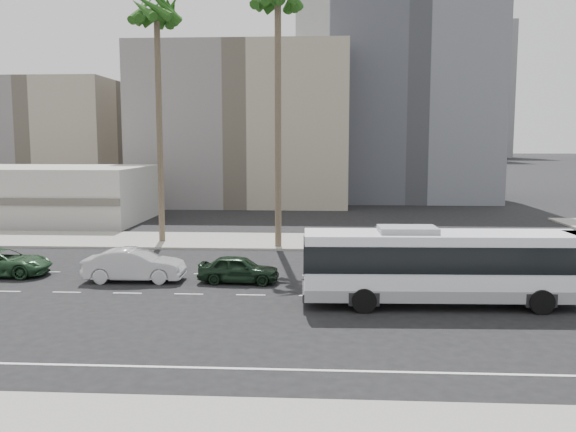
# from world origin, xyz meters

# --- Properties ---
(ground) EXTENTS (700.00, 700.00, 0.00)m
(ground) POSITION_xyz_m (0.00, 0.00, 0.00)
(ground) COLOR black
(ground) RESTS_ON ground
(sidewalk_north) EXTENTS (120.00, 7.00, 0.15)m
(sidewalk_north) POSITION_xyz_m (0.00, 15.50, 0.07)
(sidewalk_north) COLOR gray
(sidewalk_north) RESTS_ON ground
(commercial_low) EXTENTS (22.00, 12.16, 5.00)m
(commercial_low) POSITION_xyz_m (-30.00, 25.99, 2.50)
(commercial_low) COLOR #B3AFA8
(commercial_low) RESTS_ON ground
(midrise_beige_west) EXTENTS (24.00, 18.00, 18.00)m
(midrise_beige_west) POSITION_xyz_m (-12.00, 45.00, 9.00)
(midrise_beige_west) COLOR gray
(midrise_beige_west) RESTS_ON ground
(midrise_gray_center) EXTENTS (20.00, 20.00, 26.00)m
(midrise_gray_center) POSITION_xyz_m (8.00, 52.00, 13.00)
(midrise_gray_center) COLOR #4C4F57
(midrise_gray_center) RESTS_ON ground
(midrise_beige_far) EXTENTS (18.00, 16.00, 15.00)m
(midrise_beige_far) POSITION_xyz_m (-38.00, 50.00, 7.50)
(midrise_beige_far) COLOR gray
(midrise_beige_far) RESTS_ON ground
(civic_tower) EXTENTS (42.00, 42.00, 129.00)m
(civic_tower) POSITION_xyz_m (-2.00, 250.00, 38.83)
(civic_tower) COLOR #B8B5AF
(civic_tower) RESTS_ON ground
(highrise_right) EXTENTS (26.00, 26.00, 70.00)m
(highrise_right) POSITION_xyz_m (45.00, 230.00, 35.00)
(highrise_right) COLOR #595C61
(highrise_right) RESTS_ON ground
(highrise_far) EXTENTS (22.00, 22.00, 60.00)m
(highrise_far) POSITION_xyz_m (70.00, 260.00, 30.00)
(highrise_far) COLOR #595C61
(highrise_far) RESTS_ON ground
(city_bus) EXTENTS (12.43, 3.17, 3.55)m
(city_bus) POSITION_xyz_m (2.76, -1.25, 1.86)
(city_bus) COLOR white
(city_bus) RESTS_ON ground
(car_a) EXTENTS (1.90, 4.27, 1.43)m
(car_a) POSITION_xyz_m (-6.94, 2.60, 0.71)
(car_a) COLOR black
(car_a) RESTS_ON ground
(car_b) EXTENTS (1.98, 5.24, 1.71)m
(car_b) POSITION_xyz_m (-12.44, 2.62, 0.85)
(car_b) COLOR silver
(car_b) RESTS_ON ground
(car_c) EXTENTS (2.63, 5.33, 1.45)m
(car_c) POSITION_xyz_m (-20.08, 3.46, 0.73)
(car_c) COLOR #234628
(car_c) RESTS_ON ground
(palm_near) EXTENTS (5.34, 5.34, 17.96)m
(palm_near) POSITION_xyz_m (-5.65, 12.93, 16.27)
(palm_near) COLOR brown
(palm_near) RESTS_ON ground
(palm_mid) EXTENTS (5.66, 5.66, 17.45)m
(palm_mid) POSITION_xyz_m (-14.19, 14.67, 15.70)
(palm_mid) COLOR brown
(palm_mid) RESTS_ON ground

